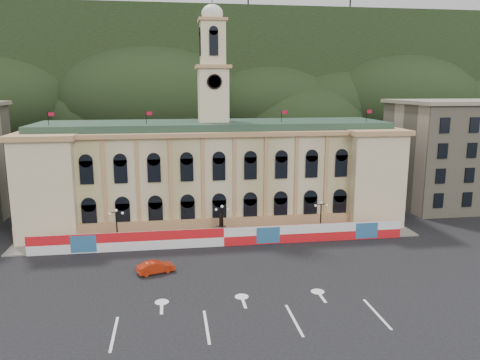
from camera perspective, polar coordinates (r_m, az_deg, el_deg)
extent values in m
plane|color=black|center=(49.29, 0.11, -13.79)|extent=(260.00, 260.00, 0.00)
cube|color=black|center=(174.23, -6.51, 11.65)|extent=(230.00, 70.00, 44.00)
cube|color=#595651|center=(159.91, 6.77, 14.54)|extent=(22.00, 8.00, 14.00)
cube|color=#595651|center=(157.66, -24.35, 12.23)|extent=(16.00, 7.00, 10.00)
cube|color=beige|center=(73.74, -3.18, 0.45)|extent=(55.00, 15.00, 14.00)
cube|color=tan|center=(67.60, -2.50, -5.63)|extent=(56.00, 0.80, 2.40)
cube|color=tan|center=(72.72, -3.25, 6.10)|extent=(56.20, 16.20, 0.60)
cube|color=#2B4836|center=(72.65, -3.25, 6.65)|extent=(53.00, 13.00, 1.20)
cube|color=beige|center=(74.36, -21.44, -0.24)|extent=(8.00, 17.00, 14.00)
cube|color=beige|center=(78.52, 14.22, 0.78)|extent=(8.00, 17.00, 14.00)
cube|color=beige|center=(72.42, -3.29, 10.28)|extent=(4.40, 4.40, 8.00)
cube|color=tan|center=(72.47, -3.33, 13.61)|extent=(5.20, 5.20, 0.50)
cube|color=beige|center=(72.67, -3.36, 16.21)|extent=(3.60, 3.60, 6.50)
cube|color=tan|center=(73.04, -3.40, 18.86)|extent=(4.20, 4.20, 0.40)
cylinder|color=black|center=(70.12, -3.13, 11.88)|extent=(2.20, 0.20, 2.20)
ellipsoid|color=white|center=(73.16, -3.41, 19.56)|extent=(3.20, 3.20, 2.72)
cube|color=tan|center=(90.88, 24.73, 2.77)|extent=(20.00, 16.00, 18.00)
cube|color=gray|center=(90.12, 25.22, 8.62)|extent=(21.00, 17.00, 0.60)
cube|color=red|center=(62.66, -1.98, -6.96)|extent=(50.00, 0.25, 2.50)
cube|color=#2C6594|center=(63.17, -18.55, -7.42)|extent=(3.20, 0.05, 2.20)
cube|color=#2C6594|center=(63.46, 3.46, -6.74)|extent=(3.20, 0.05, 2.20)
cube|color=#2C6594|center=(67.68, 15.20, -5.96)|extent=(3.20, 0.05, 2.20)
cube|color=slate|center=(65.62, -2.26, -7.18)|extent=(56.00, 5.50, 0.16)
cube|color=#595651|center=(65.60, -2.29, -6.44)|extent=(1.40, 1.40, 1.80)
cylinder|color=black|center=(65.10, -2.30, -5.01)|extent=(0.60, 0.60, 1.60)
sphere|color=black|center=(64.85, -2.30, -4.25)|extent=(0.44, 0.44, 0.44)
cylinder|color=black|center=(64.94, -14.66, -7.70)|extent=(0.44, 0.44, 0.30)
cylinder|color=black|center=(64.26, -14.77, -5.80)|extent=(0.18, 0.18, 4.80)
cube|color=black|center=(63.63, -14.87, -3.82)|extent=(1.60, 0.08, 0.08)
sphere|color=silver|center=(63.77, -15.58, -3.96)|extent=(0.36, 0.36, 0.36)
sphere|color=silver|center=(63.58, -14.14, -3.93)|extent=(0.36, 0.36, 0.36)
sphere|color=silver|center=(63.57, -14.88, -3.60)|extent=(0.40, 0.40, 0.40)
cylinder|color=black|center=(64.89, -2.18, -7.33)|extent=(0.44, 0.44, 0.30)
cylinder|color=black|center=(64.21, -2.20, -5.43)|extent=(0.18, 0.18, 4.80)
cube|color=black|center=(63.58, -2.21, -3.45)|extent=(1.60, 0.08, 0.08)
sphere|color=silver|center=(63.54, -2.93, -3.60)|extent=(0.36, 0.36, 0.36)
sphere|color=silver|center=(63.71, -1.50, -3.55)|extent=(0.36, 0.36, 0.36)
sphere|color=silver|center=(63.52, -2.21, -3.23)|extent=(0.40, 0.40, 0.40)
cylinder|color=black|center=(67.80, 9.74, -6.67)|extent=(0.44, 0.44, 0.30)
cylinder|color=black|center=(67.14, 9.80, -4.84)|extent=(0.18, 0.18, 4.80)
cube|color=black|center=(66.54, 9.87, -2.94)|extent=(1.60, 0.08, 0.08)
sphere|color=silver|center=(66.33, 9.21, -3.09)|extent=(0.36, 0.36, 0.36)
sphere|color=silver|center=(66.83, 10.52, -3.03)|extent=(0.36, 0.36, 0.36)
sphere|color=silver|center=(66.48, 9.88, -2.73)|extent=(0.40, 0.40, 0.40)
imported|color=#AC240C|center=(55.03, -10.23, -10.41)|extent=(3.93, 5.10, 1.40)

